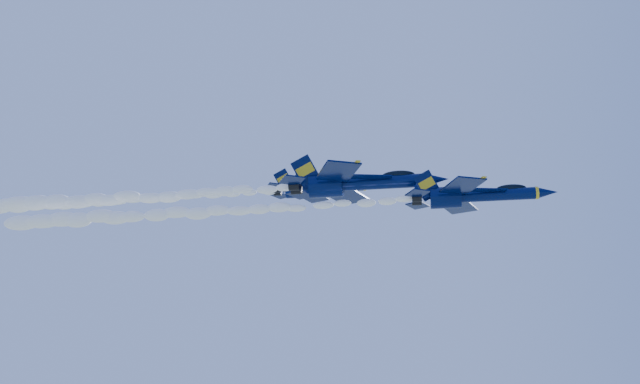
# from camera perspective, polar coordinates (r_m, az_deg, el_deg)

# --- Properties ---
(jet_lead) EXTENTS (16.76, 13.75, 6.23)m
(jet_lead) POSITION_cam_1_polar(r_m,az_deg,el_deg) (75.74, 13.90, -0.30)
(jet_lead) COLOR #020D38
(smoke_trail_jet_lead) EXTENTS (52.43, 2.14, 1.92)m
(smoke_trail_jet_lead) POSITION_cam_1_polar(r_m,az_deg,el_deg) (79.49, -10.74, -1.79)
(smoke_trail_jet_lead) COLOR white
(jet_second) EXTENTS (20.03, 16.43, 7.44)m
(jet_second) POSITION_cam_1_polar(r_m,az_deg,el_deg) (78.90, 3.44, 0.83)
(jet_second) COLOR #020D38
(smoke_trail_jet_second) EXTENTS (52.43, 2.55, 2.30)m
(smoke_trail_jet_second) POSITION_cam_1_polar(r_m,az_deg,el_deg) (88.58, -19.56, -0.67)
(smoke_trail_jet_second) COLOR white
(jet_third) EXTENTS (15.53, 12.74, 5.77)m
(jet_third) POSITION_cam_1_polar(r_m,az_deg,el_deg) (89.50, -0.10, 0.38)
(jet_third) COLOR #020D38
(smoke_trail_jet_third) EXTENTS (52.43, 1.98, 1.78)m
(smoke_trail_jet_third) POSITION_cam_1_polar(r_m,az_deg,el_deg) (99.49, -19.15, -0.84)
(smoke_trail_jet_third) COLOR white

